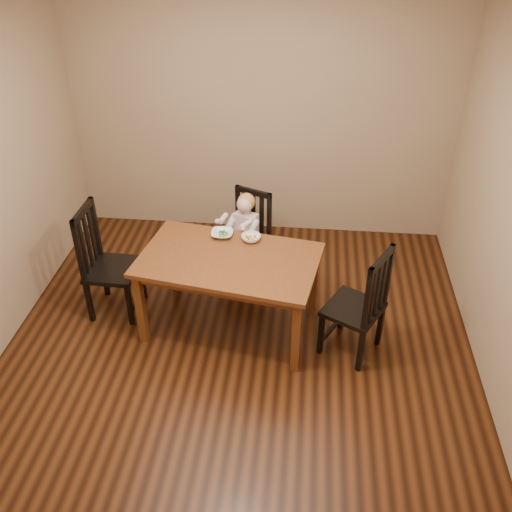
# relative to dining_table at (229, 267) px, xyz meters

# --- Properties ---
(room) EXTENTS (4.01, 4.01, 2.71)m
(room) POSITION_rel_dining_table_xyz_m (0.11, -0.23, 0.70)
(room) COLOR #48240F
(room) RESTS_ON ground
(dining_table) EXTENTS (1.61, 1.12, 0.74)m
(dining_table) POSITION_rel_dining_table_xyz_m (0.00, 0.00, 0.00)
(dining_table) COLOR #4C3011
(dining_table) RESTS_ON room
(chair_child) EXTENTS (0.52, 0.51, 0.93)m
(chair_child) POSITION_rel_dining_table_xyz_m (0.07, 0.78, -0.21)
(chair_child) COLOR black
(chair_child) RESTS_ON room
(chair_left) EXTENTS (0.45, 0.47, 1.06)m
(chair_left) POSITION_rel_dining_table_xyz_m (-1.13, 0.14, -0.15)
(chair_left) COLOR black
(chair_left) RESTS_ON room
(chair_right) EXTENTS (0.58, 0.59, 1.02)m
(chair_right) POSITION_rel_dining_table_xyz_m (1.10, -0.21, -0.16)
(chair_right) COLOR black
(chair_right) RESTS_ON room
(toddler) EXTENTS (0.41, 0.44, 0.50)m
(toddler) POSITION_rel_dining_table_xyz_m (0.05, 0.74, -0.08)
(toddler) COLOR white
(toddler) RESTS_ON chair_child
(bowl_peas) EXTENTS (0.19, 0.19, 0.05)m
(bowl_peas) POSITION_rel_dining_table_xyz_m (-0.10, 0.33, 0.11)
(bowl_peas) COLOR white
(bowl_peas) RESTS_ON dining_table
(bowl_veg) EXTENTS (0.19, 0.19, 0.05)m
(bowl_veg) POSITION_rel_dining_table_xyz_m (0.16, 0.29, 0.11)
(bowl_veg) COLOR white
(bowl_veg) RESTS_ON dining_table
(fork) EXTENTS (0.05, 0.13, 0.05)m
(fork) POSITION_rel_dining_table_xyz_m (-0.15, 0.32, 0.13)
(fork) COLOR silver
(fork) RESTS_ON bowl_peas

